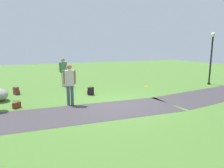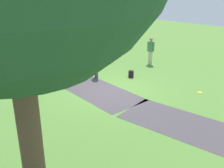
{
  "view_description": "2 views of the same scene",
  "coord_description": "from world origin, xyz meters",
  "px_view_note": "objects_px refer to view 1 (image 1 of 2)",
  "views": [
    {
      "loc": [
        3.68,
        7.35,
        2.4
      ],
      "look_at": [
        0.76,
        1.02,
        1.11
      ],
      "focal_mm": 31.59,
      "sensor_mm": 36.0,
      "label": 1
    },
    {
      "loc": [
        -8.69,
        8.76,
        5.06
      ],
      "look_at": [
        -0.99,
        0.97,
        0.84
      ],
      "focal_mm": 42.27,
      "sensor_mm": 36.0,
      "label": 2
    }
  ],
  "objects_px": {
    "man_near_boulder": "(70,82)",
    "passerby_on_path": "(63,70)",
    "frisbee_on_grass": "(146,86)",
    "handbag_on_grass": "(17,105)",
    "backpack_by_boulder": "(16,91)",
    "spare_backpack_on_lawn": "(91,91)",
    "lamp_post": "(212,53)"
  },
  "relations": [
    {
      "from": "frisbee_on_grass",
      "to": "spare_backpack_on_lawn",
      "type": "bearing_deg",
      "value": 9.8
    },
    {
      "from": "spare_backpack_on_lawn",
      "to": "handbag_on_grass",
      "type": "bearing_deg",
      "value": 14.89
    },
    {
      "from": "man_near_boulder",
      "to": "spare_backpack_on_lawn",
      "type": "height_order",
      "value": "man_near_boulder"
    },
    {
      "from": "handbag_on_grass",
      "to": "spare_backpack_on_lawn",
      "type": "xyz_separation_m",
      "value": [
        -3.44,
        -0.91,
        0.05
      ]
    },
    {
      "from": "frisbee_on_grass",
      "to": "handbag_on_grass",
      "type": "bearing_deg",
      "value": 12.21
    },
    {
      "from": "handbag_on_grass",
      "to": "passerby_on_path",
      "type": "bearing_deg",
      "value": -125.02
    },
    {
      "from": "spare_backpack_on_lawn",
      "to": "frisbee_on_grass",
      "type": "xyz_separation_m",
      "value": [
        -3.9,
        -0.67,
        -0.18
      ]
    },
    {
      "from": "passerby_on_path",
      "to": "spare_backpack_on_lawn",
      "type": "relative_size",
      "value": 4.46
    },
    {
      "from": "passerby_on_path",
      "to": "lamp_post",
      "type": "bearing_deg",
      "value": 159.58
    },
    {
      "from": "handbag_on_grass",
      "to": "frisbee_on_grass",
      "type": "relative_size",
      "value": 1.65
    },
    {
      "from": "passerby_on_path",
      "to": "frisbee_on_grass",
      "type": "relative_size",
      "value": 7.71
    },
    {
      "from": "backpack_by_boulder",
      "to": "frisbee_on_grass",
      "type": "bearing_deg",
      "value": 172.18
    },
    {
      "from": "passerby_on_path",
      "to": "backpack_by_boulder",
      "type": "xyz_separation_m",
      "value": [
        2.68,
        1.16,
        -0.85
      ]
    },
    {
      "from": "passerby_on_path",
      "to": "backpack_by_boulder",
      "type": "distance_m",
      "value": 3.04
    },
    {
      "from": "backpack_by_boulder",
      "to": "passerby_on_path",
      "type": "bearing_deg",
      "value": -156.63
    },
    {
      "from": "man_near_boulder",
      "to": "passerby_on_path",
      "type": "height_order",
      "value": "passerby_on_path"
    },
    {
      "from": "backpack_by_boulder",
      "to": "spare_backpack_on_lawn",
      "type": "xyz_separation_m",
      "value": [
        -3.48,
        1.69,
        0.0
      ]
    },
    {
      "from": "man_near_boulder",
      "to": "lamp_post",
      "type": "bearing_deg",
      "value": -174.27
    },
    {
      "from": "frisbee_on_grass",
      "to": "man_near_boulder",
      "type": "bearing_deg",
      "value": 21.6
    },
    {
      "from": "man_near_boulder",
      "to": "frisbee_on_grass",
      "type": "height_order",
      "value": "man_near_boulder"
    },
    {
      "from": "backpack_by_boulder",
      "to": "lamp_post",
      "type": "bearing_deg",
      "value": 169.46
    },
    {
      "from": "passerby_on_path",
      "to": "spare_backpack_on_lawn",
      "type": "distance_m",
      "value": 3.08
    },
    {
      "from": "backpack_by_boulder",
      "to": "spare_backpack_on_lawn",
      "type": "relative_size",
      "value": 1.0
    },
    {
      "from": "backpack_by_boulder",
      "to": "spare_backpack_on_lawn",
      "type": "height_order",
      "value": "same"
    },
    {
      "from": "lamp_post",
      "to": "passerby_on_path",
      "type": "xyz_separation_m",
      "value": [
        8.89,
        -3.31,
        -1.04
      ]
    },
    {
      "from": "man_near_boulder",
      "to": "frisbee_on_grass",
      "type": "relative_size",
      "value": 7.57
    },
    {
      "from": "man_near_boulder",
      "to": "backpack_by_boulder",
      "type": "height_order",
      "value": "man_near_boulder"
    },
    {
      "from": "handbag_on_grass",
      "to": "frisbee_on_grass",
      "type": "height_order",
      "value": "handbag_on_grass"
    },
    {
      "from": "handbag_on_grass",
      "to": "backpack_by_boulder",
      "type": "xyz_separation_m",
      "value": [
        0.05,
        -2.6,
        0.05
      ]
    },
    {
      "from": "handbag_on_grass",
      "to": "frisbee_on_grass",
      "type": "bearing_deg",
      "value": -167.79
    },
    {
      "from": "passerby_on_path",
      "to": "frisbee_on_grass",
      "type": "xyz_separation_m",
      "value": [
        -4.7,
        2.17,
        -1.03
      ]
    },
    {
      "from": "lamp_post",
      "to": "backpack_by_boulder",
      "type": "bearing_deg",
      "value": -10.54
    }
  ]
}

